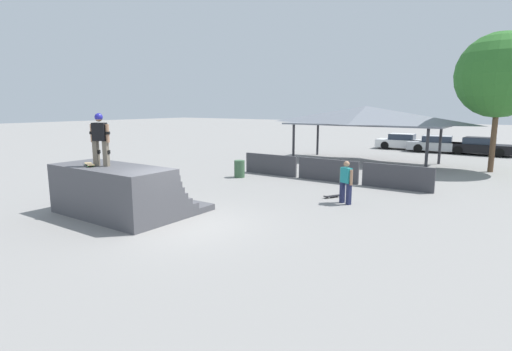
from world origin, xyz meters
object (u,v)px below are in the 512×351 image
object	(u,v)px
trash_bin	(239,169)
parked_car_silver	(438,145)
parked_car_white	(403,142)
skateboard_on_deck	(89,164)
skateboard_on_ground	(332,196)
bystander_walking	(346,180)
skater_on_deck	(100,136)
tree_beside_pavilion	(500,75)
parked_car_black	(480,147)

from	to	relation	value
trash_bin	parked_car_silver	bearing A→B (deg)	71.16
trash_bin	parked_car_white	world-z (taller)	parked_car_white
skateboard_on_deck	parked_car_silver	distance (m)	26.31
skateboard_on_ground	parked_car_silver	size ratio (longest dim) A/B	0.17
skateboard_on_ground	parked_car_white	xyz separation A→B (m)	(-2.59, 19.61, 0.54)
bystander_walking	skater_on_deck	bearing A→B (deg)	71.15
bystander_walking	tree_beside_pavilion	distance (m)	12.52
skateboard_on_deck	bystander_walking	bearing A→B (deg)	70.09
parked_car_silver	skateboard_on_deck	bearing A→B (deg)	-108.60
skateboard_on_deck	trash_bin	world-z (taller)	skateboard_on_deck
parked_car_white	parked_car_black	xyz separation A→B (m)	(5.66, -0.74, 0.00)
bystander_walking	parked_car_silver	distance (m)	19.48
parked_car_silver	parked_car_black	xyz separation A→B (m)	(2.83, 0.03, -0.00)
skateboard_on_ground	trash_bin	xyz separation A→B (m)	(-5.68, 1.50, 0.37)
tree_beside_pavilion	parked_car_white	distance (m)	12.30
tree_beside_pavilion	parked_car_black	size ratio (longest dim) A/B	1.67
skateboard_on_ground	trash_bin	world-z (taller)	trash_bin
skateboard_on_deck	skateboard_on_ground	xyz separation A→B (m)	(5.34, 6.85, -1.63)
parked_car_white	parked_car_silver	bearing A→B (deg)	-18.59
parked_car_white	parked_car_silver	world-z (taller)	same
skateboard_on_deck	parked_car_white	distance (m)	26.62
skater_on_deck	skateboard_on_ground	size ratio (longest dim) A/B	2.19
parked_car_black	skateboard_on_deck	bearing A→B (deg)	-104.96
tree_beside_pavilion	parked_car_silver	bearing A→B (deg)	117.04
trash_bin	bystander_walking	bearing A→B (deg)	-18.18
trash_bin	parked_car_silver	world-z (taller)	parked_car_silver
skater_on_deck	parked_car_white	xyz separation A→B (m)	(2.40, 26.24, -1.99)
bystander_walking	parked_car_white	xyz separation A→B (m)	(-3.39, 20.23, -0.27)
bystander_walking	tree_beside_pavilion	bearing A→B (deg)	-82.97
parked_car_silver	parked_car_black	world-z (taller)	same
skater_on_deck	tree_beside_pavilion	distance (m)	19.80
skater_on_deck	skateboard_on_deck	bearing A→B (deg)	-169.70
skater_on_deck	trash_bin	size ratio (longest dim) A/B	1.97
bystander_walking	parked_car_silver	world-z (taller)	bystander_walking
skater_on_deck	parked_car_black	world-z (taller)	skater_on_deck
skateboard_on_deck	bystander_walking	distance (m)	8.77
skateboard_on_ground	parked_car_black	world-z (taller)	parked_car_black
parked_car_white	skateboard_on_deck	bearing A→B (deg)	-99.38
skater_on_deck	parked_car_black	distance (m)	26.82
skateboard_on_ground	trash_bin	bearing A→B (deg)	-77.05
skateboard_on_ground	parked_car_black	distance (m)	19.13
skateboard_on_ground	tree_beside_pavilion	world-z (taller)	tree_beside_pavilion
trash_bin	parked_car_black	world-z (taller)	parked_car_black
parked_car_black	skateboard_on_ground	bearing A→B (deg)	-96.10
bystander_walking	tree_beside_pavilion	size ratio (longest dim) A/B	0.22
trash_bin	parked_car_silver	xyz separation A→B (m)	(5.92, 17.34, 0.18)
skater_on_deck	trash_bin	bearing A→B (deg)	72.60
skater_on_deck	skateboard_on_ground	world-z (taller)	skater_on_deck
tree_beside_pavilion	parked_car_white	world-z (taller)	tree_beside_pavilion
skater_on_deck	parked_car_white	size ratio (longest dim) A/B	0.39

